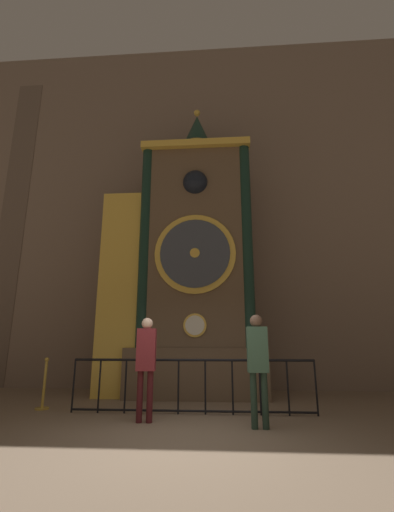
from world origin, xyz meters
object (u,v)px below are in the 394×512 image
(stanchion_post, at_px, (44,392))
(visitor_far, at_px, (258,358))
(visitor_near, at_px, (146,358))
(clock_tower, at_px, (184,267))

(stanchion_post, bearing_deg, visitor_far, -17.20)
(visitor_near, xyz_separation_m, stanchion_post, (-2.40, 1.04, -0.75))
(clock_tower, xyz_separation_m, visitor_near, (-0.35, -2.97, -2.34))
(clock_tower, xyz_separation_m, stanchion_post, (-2.74, -1.92, -3.09))
(visitor_near, distance_m, stanchion_post, 2.72)
(stanchion_post, bearing_deg, clock_tower, 35.03)
(clock_tower, distance_m, stanchion_post, 4.55)
(clock_tower, bearing_deg, visitor_far, -63.46)
(visitor_near, relative_size, visitor_far, 0.99)
(visitor_near, xyz_separation_m, visitor_far, (1.98, -0.31, 0.02))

